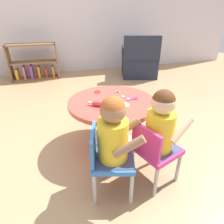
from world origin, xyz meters
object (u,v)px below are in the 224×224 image
at_px(craft_table, 112,112).
at_px(craft_scissors, 128,99).
at_px(child_chair_right, 154,150).
at_px(child_chair_left, 108,158).
at_px(armchair_dark, 139,62).
at_px(seated_child_left, 114,132).
at_px(bookshelf_low, 34,64).
at_px(seated_child_right, 161,123).
at_px(rolling_pin, 101,104).

xyz_separation_m(craft_table, craft_scissors, (0.16, -0.01, 0.13)).
height_order(craft_table, child_chair_right, child_chair_right).
xyz_separation_m(child_chair_left, child_chair_right, (0.36, -0.01, 0.00)).
xyz_separation_m(child_chair_left, armchair_dark, (1.41, 2.72, 0.00)).
height_order(seated_child_left, child_chair_right, seated_child_left).
height_order(armchair_dark, craft_scissors, armchair_dark).
xyz_separation_m(child_chair_left, seated_child_left, (0.04, -0.01, 0.23)).
relative_size(bookshelf_low, armchair_dark, 1.05).
bearing_deg(craft_table, bookshelf_low, 109.78).
distance_m(child_chair_right, seated_child_right, 0.23).
bearing_deg(seated_child_right, child_chair_left, -179.15).
bearing_deg(armchair_dark, seated_child_left, -116.69).
height_order(child_chair_left, bookshelf_low, bookshelf_low).
bearing_deg(craft_table, rolling_pin, -145.98).
bearing_deg(seated_child_left, craft_scissors, 61.10).
distance_m(child_chair_left, bookshelf_low, 3.20).
xyz_separation_m(seated_child_left, rolling_pin, (0.02, 0.49, -0.02)).
bearing_deg(rolling_pin, child_chair_right, -58.25).
relative_size(seated_child_left, child_chair_right, 0.95).
xyz_separation_m(bookshelf_low, rolling_pin, (0.78, -2.64, 0.21)).
bearing_deg(child_chair_left, craft_table, 71.26).
bearing_deg(craft_table, child_chair_left, -108.74).
relative_size(seated_child_left, armchair_dark, 0.58).
relative_size(seated_child_left, seated_child_right, 1.00).
height_order(seated_child_left, rolling_pin, seated_child_left).
bearing_deg(rolling_pin, armchair_dark, 58.91).
bearing_deg(armchair_dark, child_chair_right, -111.02).
bearing_deg(bookshelf_low, seated_child_left, -76.31).
distance_m(seated_child_right, armchair_dark, 2.90).
height_order(seated_child_right, armchair_dark, armchair_dark).
bearing_deg(seated_child_right, bookshelf_low, 109.85).
distance_m(child_chair_left, seated_child_left, 0.23).
relative_size(seated_child_left, rolling_pin, 2.43).
bearing_deg(seated_child_right, rolling_pin, 125.59).
bearing_deg(child_chair_right, seated_child_right, 19.68).
distance_m(craft_table, seated_child_right, 0.62).
bearing_deg(rolling_pin, craft_table, 34.02).
height_order(craft_table, seated_child_left, seated_child_left).
relative_size(craft_table, seated_child_right, 1.65).
height_order(child_chair_left, child_chair_right, same).
bearing_deg(craft_scissors, child_chair_left, -122.24).
bearing_deg(armchair_dark, rolling_pin, -121.09).
bearing_deg(seated_child_left, child_chair_right, 0.55).
xyz_separation_m(craft_table, armchair_dark, (1.22, 2.15, -0.06)).
bearing_deg(armchair_dark, seated_child_right, -110.42).
distance_m(craft_table, child_chair_left, 0.60).
bearing_deg(craft_table, seated_child_left, -104.94).
xyz_separation_m(armchair_dark, craft_scissors, (-1.05, -2.15, 0.18)).
bearing_deg(rolling_pin, seated_child_right, -54.41).
distance_m(bookshelf_low, craft_scissors, 2.78).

